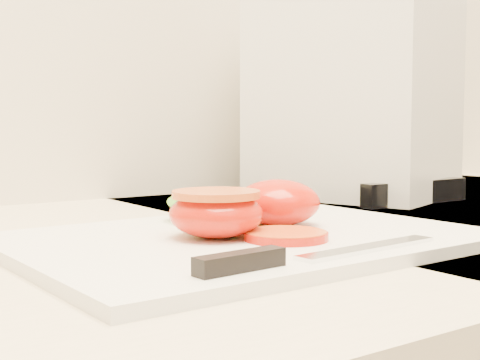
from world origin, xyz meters
TOP-DOWN VIEW (x-y plane):
  - cutting_board at (0.12, 1.60)m, footprint 0.39×0.29m
  - tomato_half_dome at (0.17, 1.62)m, footprint 0.08×0.08m
  - tomato_half_cut at (0.09, 1.60)m, footprint 0.08×0.08m
  - tomato_slice_0 at (0.13, 1.56)m, footprint 0.07×0.07m
  - lettuce_leaf_0 at (0.15, 1.69)m, footprint 0.13×0.10m
  - knife at (0.08, 1.49)m, footprint 0.22×0.03m
  - appliance at (0.47, 1.83)m, footprint 0.27×0.30m

SIDE VIEW (x-z plane):
  - cutting_board at x=0.12m, z-range 0.93..0.94m
  - tomato_slice_0 at x=0.13m, z-range 0.94..0.95m
  - knife at x=0.08m, z-range 0.94..0.95m
  - lettuce_leaf_0 at x=0.15m, z-range 0.94..0.96m
  - tomato_half_cut at x=0.09m, z-range 0.94..0.98m
  - tomato_half_dome at x=0.17m, z-range 0.94..0.98m
  - appliance at x=0.47m, z-range 0.93..1.23m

